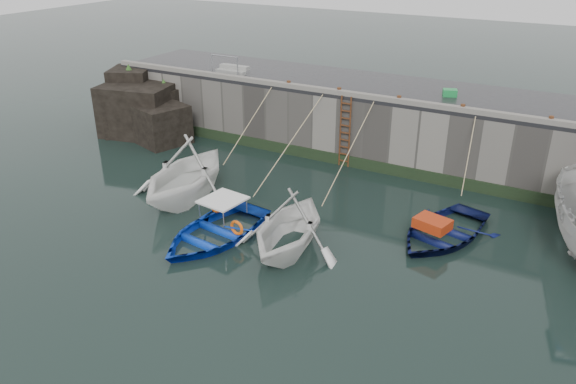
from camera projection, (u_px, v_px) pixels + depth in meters
The scene contains 22 objects.
ground at pixel (268, 291), 16.47m from camera, with size 120.00×120.00×0.00m, color black.
quay_back at pixel (408, 125), 25.74m from camera, with size 30.00×5.00×3.00m, color slate.
road_back at pixel (411, 91), 25.07m from camera, with size 30.00×5.00×0.16m, color black.
kerb_back at pixel (393, 100), 23.13m from camera, with size 30.00×0.30×0.20m, color slate.
algae_back at pixel (386, 169), 24.25m from camera, with size 30.00×0.08×0.50m, color black.
rock_outcrop at pixel (144, 109), 28.84m from camera, with size 5.85×4.24×3.41m.
ladder at pixel (345, 132), 24.53m from camera, with size 0.51×0.08×3.20m.
boat_near_white at pixel (187, 198), 22.21m from camera, with size 4.57×5.30×2.79m, color white.
boat_near_white_rope at pixel (247, 162), 25.62m from camera, with size 0.04×4.46×3.10m, color tan, non-canonical shape.
boat_near_blue at pixel (215, 237), 19.34m from camera, with size 3.29×4.61×0.95m, color #0C36B7.
boat_near_blue_rope at pixel (290, 182), 23.57m from camera, with size 0.04×6.25×3.10m, color tan, non-canonical shape.
boat_near_blacktrim at pixel (288, 249), 18.63m from camera, with size 3.86×4.47×2.35m, color white.
boat_near_blacktrim_rope at pixel (349, 192), 22.64m from camera, with size 0.04×5.75×3.10m, color tan, non-canonical shape.
boat_near_navy at pixel (442, 236), 19.41m from camera, with size 3.18×4.46×0.92m, color #0A1141.
boat_near_navy_rope at pixel (465, 199), 22.10m from camera, with size 0.04×3.16×3.10m, color tan, non-canonical shape.
fish_crate at pixel (450, 93), 23.97m from camera, with size 0.58×0.43×0.29m, color #18853B.
railing at pixel (232, 69), 27.81m from camera, with size 1.60×1.05×1.00m.
bollard_a at pixel (289, 84), 25.39m from camera, with size 0.18×0.18×0.28m, color #3F1E0F.
bollard_b at pixel (339, 91), 24.29m from camera, with size 0.18×0.18×0.28m, color #3F1E0F.
bollard_c at pixel (399, 99), 23.11m from camera, with size 0.18×0.18×0.28m, color #3F1E0F.
bollard_d at pixel (463, 108), 21.96m from camera, with size 0.18×0.18×0.28m, color #3F1E0F.
bollard_e at pixel (551, 120), 20.55m from camera, with size 0.18×0.18×0.28m, color #3F1E0F.
Camera 1 is at (7.15, -11.70, 9.59)m, focal length 35.00 mm.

